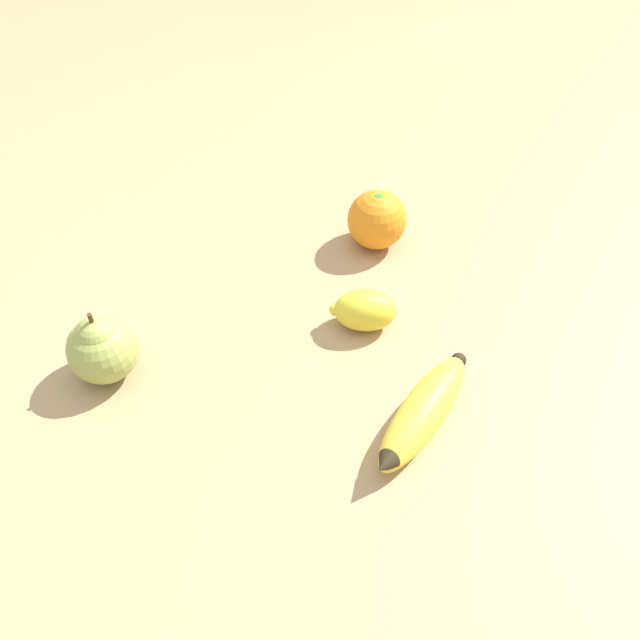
{
  "coord_description": "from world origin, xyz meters",
  "views": [
    {
      "loc": [
        -0.27,
        -0.33,
        0.58
      ],
      "look_at": [
        0.0,
        0.1,
        0.03
      ],
      "focal_mm": 35.0,
      "sensor_mm": 36.0,
      "label": 1
    }
  ],
  "objects_px": {
    "banana": "(423,412)",
    "orange": "(377,220)",
    "lemon": "(365,310)",
    "pear": "(102,347)"
  },
  "relations": [
    {
      "from": "banana",
      "to": "lemon",
      "type": "height_order",
      "value": "lemon"
    },
    {
      "from": "orange",
      "to": "pear",
      "type": "bearing_deg",
      "value": -176.17
    },
    {
      "from": "pear",
      "to": "lemon",
      "type": "xyz_separation_m",
      "value": [
        0.29,
        -0.1,
        -0.02
      ]
    },
    {
      "from": "banana",
      "to": "orange",
      "type": "xyz_separation_m",
      "value": [
        0.13,
        0.28,
        0.02
      ]
    },
    {
      "from": "banana",
      "to": "orange",
      "type": "relative_size",
      "value": 2.24
    },
    {
      "from": "orange",
      "to": "lemon",
      "type": "xyz_separation_m",
      "value": [
        -0.1,
        -0.12,
        -0.01
      ]
    },
    {
      "from": "banana",
      "to": "lemon",
      "type": "relative_size",
      "value": 1.98
    },
    {
      "from": "banana",
      "to": "orange",
      "type": "height_order",
      "value": "orange"
    },
    {
      "from": "orange",
      "to": "banana",
      "type": "bearing_deg",
      "value": -116.07
    },
    {
      "from": "banana",
      "to": "pear",
      "type": "relative_size",
      "value": 1.86
    }
  ]
}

